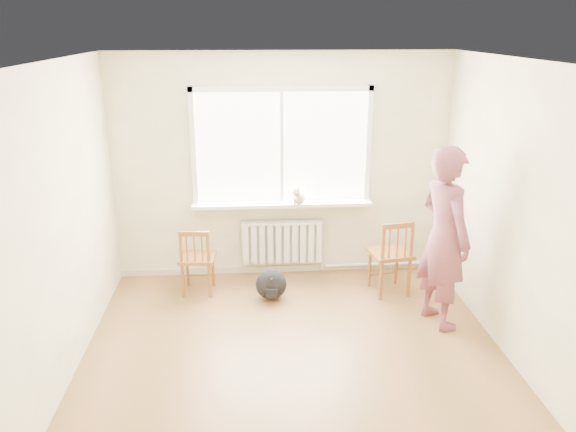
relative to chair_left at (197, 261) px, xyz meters
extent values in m
plane|color=#8D5F39|center=(1.01, -1.70, -0.41)|extent=(4.50, 4.50, 0.00)
plane|color=white|center=(1.01, -1.70, 2.29)|extent=(4.50, 4.50, 0.00)
cube|color=#F3E9C2|center=(1.01, 0.55, 0.94)|extent=(4.00, 0.01, 2.70)
cube|color=white|center=(1.01, 0.53, 1.19)|extent=(2.00, 0.02, 1.30)
cube|color=white|center=(1.01, 0.51, 1.87)|extent=(2.12, 0.05, 0.06)
cube|color=white|center=(-0.02, 0.51, 1.19)|extent=(0.06, 0.05, 1.42)
cube|color=white|center=(2.04, 0.51, 1.19)|extent=(0.06, 0.05, 1.42)
cube|color=white|center=(1.01, 0.51, 1.19)|extent=(0.04, 0.05, 1.30)
cube|color=white|center=(1.01, 0.44, 0.52)|extent=(2.15, 0.22, 0.04)
cube|color=white|center=(1.01, 0.50, 0.02)|extent=(1.00, 0.02, 0.55)
cube|color=white|center=(1.01, 0.45, 0.02)|extent=(1.00, 0.10, 0.51)
cube|color=white|center=(1.01, 0.45, 0.28)|extent=(1.00, 0.12, 0.03)
cylinder|color=silver|center=(2.26, 0.49, -0.33)|extent=(1.40, 0.04, 0.04)
cube|color=beige|center=(1.01, 0.54, -0.37)|extent=(4.00, 0.03, 0.08)
cube|color=brown|center=(0.00, 0.04, 0.02)|extent=(0.43, 0.41, 0.04)
cylinder|color=brown|center=(0.17, 0.19, -0.19)|extent=(0.03, 0.03, 0.43)
cylinder|color=brown|center=(-0.14, 0.21, -0.19)|extent=(0.03, 0.03, 0.43)
cylinder|color=brown|center=(0.14, -0.12, -0.19)|extent=(0.03, 0.03, 0.43)
cylinder|color=brown|center=(-0.16, -0.10, -0.19)|extent=(0.03, 0.03, 0.43)
cylinder|color=brown|center=(0.14, -0.12, 0.00)|extent=(0.04, 0.04, 0.81)
cylinder|color=brown|center=(-0.16, -0.10, 0.00)|extent=(0.04, 0.04, 0.81)
cube|color=brown|center=(-0.01, -0.11, 0.37)|extent=(0.33, 0.06, 0.05)
cylinder|color=brown|center=(0.08, -0.11, 0.20)|extent=(0.02, 0.02, 0.32)
cylinder|color=brown|center=(-0.01, -0.11, 0.20)|extent=(0.02, 0.02, 0.32)
cylinder|color=brown|center=(-0.09, -0.10, 0.20)|extent=(0.02, 0.02, 0.32)
cube|color=brown|center=(2.22, -0.11, 0.07)|extent=(0.52, 0.50, 0.04)
cylinder|color=brown|center=(2.36, 0.09, -0.17)|extent=(0.04, 0.04, 0.48)
cylinder|color=brown|center=(2.02, 0.03, -0.17)|extent=(0.04, 0.04, 0.48)
cylinder|color=brown|center=(2.42, -0.25, -0.17)|extent=(0.04, 0.04, 0.48)
cylinder|color=brown|center=(2.08, -0.30, -0.17)|extent=(0.04, 0.04, 0.48)
cylinder|color=brown|center=(2.42, -0.25, 0.05)|extent=(0.04, 0.04, 0.91)
cylinder|color=brown|center=(2.08, -0.30, 0.05)|extent=(0.04, 0.04, 0.91)
cube|color=brown|center=(2.25, -0.28, 0.47)|extent=(0.37, 0.10, 0.06)
cylinder|color=brown|center=(2.34, -0.26, 0.28)|extent=(0.02, 0.02, 0.36)
cylinder|color=brown|center=(2.25, -0.28, 0.28)|extent=(0.02, 0.02, 0.36)
cylinder|color=brown|center=(2.15, -0.29, 0.28)|extent=(0.02, 0.02, 0.36)
imported|color=#C8426C|center=(2.56, -0.84, 0.53)|extent=(0.64, 0.79, 1.88)
ellipsoid|color=beige|center=(1.20, 0.37, 0.63)|extent=(0.23, 0.28, 0.18)
sphere|color=beige|center=(1.16, 0.26, 0.72)|extent=(0.10, 0.10, 0.10)
cone|color=beige|center=(1.14, 0.27, 0.77)|extent=(0.03, 0.03, 0.04)
cone|color=beige|center=(1.19, 0.25, 0.77)|extent=(0.03, 0.03, 0.04)
cylinder|color=beige|center=(1.24, 0.49, 0.58)|extent=(0.07, 0.16, 0.02)
cylinder|color=beige|center=(1.15, 0.30, 0.59)|extent=(0.02, 0.02, 0.09)
cylinder|color=beige|center=(1.20, 0.28, 0.59)|extent=(0.02, 0.02, 0.09)
ellipsoid|color=black|center=(0.84, -0.20, -0.23)|extent=(0.41, 0.35, 0.35)
camera|label=1|loc=(0.62, -5.96, 2.57)|focal=35.00mm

